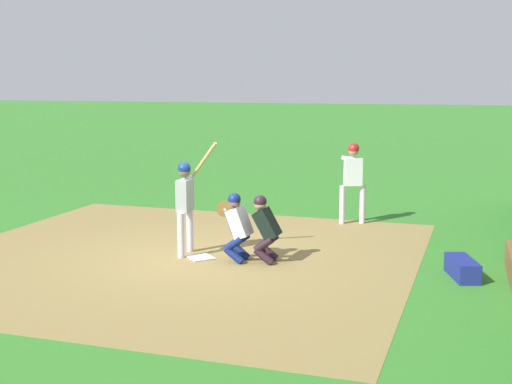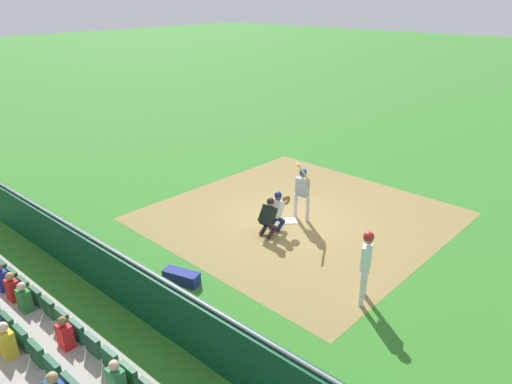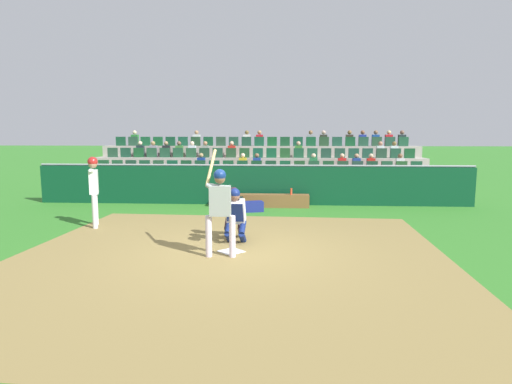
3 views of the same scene
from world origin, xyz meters
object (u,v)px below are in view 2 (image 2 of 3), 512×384
object	(u,v)px
home_plate_marker	(290,221)
water_bottle_on_bench	(119,259)
equipment_duffel_bag	(181,277)
batter_at_plate	(303,188)
catcher_crouching	(277,208)
on_deck_batter	(366,259)
home_plate_umpire	(268,215)
dugout_bench	(142,285)

from	to	relation	value
home_plate_marker	water_bottle_on_bench	size ratio (longest dim) A/B	1.98
equipment_duffel_bag	batter_at_plate	bearing A→B (deg)	71.82
catcher_crouching	equipment_duffel_bag	xyz separation A→B (m)	(0.03, -4.01, -0.56)
on_deck_batter	catcher_crouching	bearing A→B (deg)	158.57
home_plate_umpire	water_bottle_on_bench	xyz separation A→B (m)	(-1.45, -4.39, -0.14)
dugout_bench	home_plate_marker	bearing A→B (deg)	86.15
dugout_bench	on_deck_batter	world-z (taller)	on_deck_batter
water_bottle_on_bench	equipment_duffel_bag	world-z (taller)	water_bottle_on_bench
batter_at_plate	catcher_crouching	world-z (taller)	batter_at_plate
batter_at_plate	dugout_bench	bearing A→B (deg)	-95.33
batter_at_plate	dugout_bench	distance (m)	6.13
dugout_bench	on_deck_batter	xyz separation A→B (m)	(4.34, 3.41, 0.95)
dugout_bench	water_bottle_on_bench	size ratio (longest dim) A/B	14.44
catcher_crouching	home_plate_umpire	bearing A→B (deg)	-82.09
dugout_bench	batter_at_plate	bearing A→B (deg)	84.67
home_plate_umpire	on_deck_batter	xyz separation A→B (m)	(3.89, -1.03, 0.48)
home_plate_marker	home_plate_umpire	xyz separation A→B (m)	(0.07, -1.24, 0.67)
catcher_crouching	on_deck_batter	world-z (taller)	on_deck_batter
on_deck_batter	batter_at_plate	bearing A→B (deg)	145.16
catcher_crouching	home_plate_umpire	world-z (taller)	catcher_crouching
batter_at_plate	home_plate_umpire	xyz separation A→B (m)	(-0.11, -1.60, -0.43)
home_plate_umpire	equipment_duffel_bag	size ratio (longest dim) A/B	1.30
home_plate_marker	catcher_crouching	distance (m)	1.01
home_plate_umpire	on_deck_batter	size ratio (longest dim) A/B	0.67
equipment_duffel_bag	water_bottle_on_bench	bearing A→B (deg)	-163.83
home_plate_marker	water_bottle_on_bench	xyz separation A→B (m)	(-1.38, -5.63, 0.54)
catcher_crouching	dugout_bench	size ratio (longest dim) A/B	0.40
batter_at_plate	water_bottle_on_bench	bearing A→B (deg)	-104.61
home_plate_marker	equipment_duffel_bag	distance (m)	4.73
batter_at_plate	on_deck_batter	bearing A→B (deg)	-34.84
catcher_crouching	home_plate_umpire	distance (m)	0.53
catcher_crouching	dugout_bench	bearing A→B (deg)	-94.36
on_deck_batter	dugout_bench	bearing A→B (deg)	-141.87
batter_at_plate	equipment_duffel_bag	bearing A→B (deg)	-91.76
home_plate_marker	equipment_duffel_bag	xyz separation A→B (m)	(0.02, -4.73, 0.15)
catcher_crouching	dugout_bench	distance (m)	5.00
home_plate_marker	dugout_bench	distance (m)	5.70
home_plate_marker	dugout_bench	world-z (taller)	dugout_bench
catcher_crouching	on_deck_batter	bearing A→B (deg)	-21.43
batter_at_plate	equipment_duffel_bag	distance (m)	5.18
home_plate_marker	on_deck_batter	size ratio (longest dim) A/B	0.23
water_bottle_on_bench	equipment_duffel_bag	size ratio (longest dim) A/B	0.23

